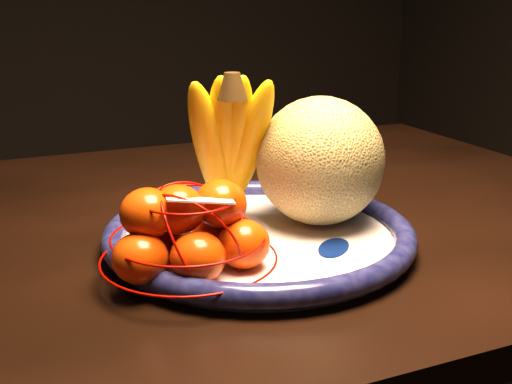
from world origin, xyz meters
name	(u,v)px	position (x,y,z in m)	size (l,w,h in m)	color
dining_table	(146,275)	(-0.05, -0.05, 0.69)	(1.54, 0.93, 0.77)	black
fruit_bowl	(259,235)	(0.07, -0.20, 0.78)	(0.40, 0.40, 0.03)	white
cantaloupe	(320,161)	(0.16, -0.18, 0.87)	(0.17, 0.17, 0.17)	olive
banana_bunch	(229,141)	(0.05, -0.14, 0.89)	(0.14, 0.14, 0.22)	#EAB200
mandarin_bag	(189,233)	(-0.04, -0.26, 0.82)	(0.23, 0.23, 0.13)	#EE440C
price_tag	(200,200)	(-0.03, -0.29, 0.87)	(0.07, 0.03, 0.00)	white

